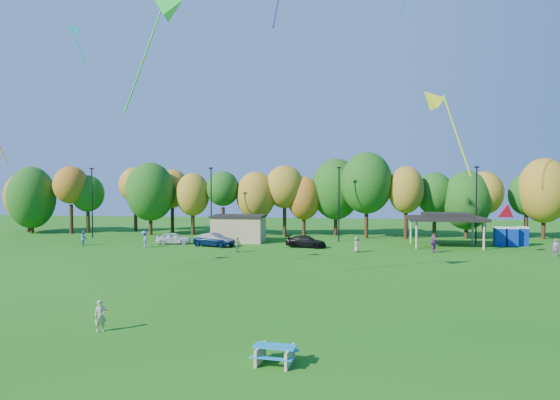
# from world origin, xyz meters

# --- Properties ---
(ground) EXTENTS (160.00, 160.00, 0.00)m
(ground) POSITION_xyz_m (0.00, 0.00, 0.00)
(ground) COLOR #19600F
(ground) RESTS_ON ground
(tree_line) EXTENTS (93.57, 10.55, 11.15)m
(tree_line) POSITION_xyz_m (-1.03, 45.51, 5.91)
(tree_line) COLOR black
(tree_line) RESTS_ON ground
(lamp_posts) EXTENTS (64.50, 0.25, 9.09)m
(lamp_posts) POSITION_xyz_m (2.00, 40.00, 4.90)
(lamp_posts) COLOR black
(lamp_posts) RESTS_ON ground
(utility_building) EXTENTS (6.30, 4.30, 3.25)m
(utility_building) POSITION_xyz_m (-10.00, 38.00, 1.64)
(utility_building) COLOR tan
(utility_building) RESTS_ON ground
(pavilion) EXTENTS (8.20, 6.20, 3.77)m
(pavilion) POSITION_xyz_m (14.00, 37.00, 3.23)
(pavilion) COLOR tan
(pavilion) RESTS_ON ground
(porta_potties) EXTENTS (3.75, 1.80, 2.18)m
(porta_potties) POSITION_xyz_m (21.40, 38.28, 1.10)
(porta_potties) COLOR #0B2A96
(porta_potties) RESTS_ON ground
(picnic_table) EXTENTS (1.84, 1.58, 0.73)m
(picnic_table) POSITION_xyz_m (0.37, -1.63, 0.42)
(picnic_table) COLOR tan
(picnic_table) RESTS_ON ground
(kite_flyer) EXTENTS (0.66, 0.60, 1.52)m
(kite_flyer) POSITION_xyz_m (-8.58, 1.42, 0.76)
(kite_flyer) COLOR tan
(kite_flyer) RESTS_ON ground
(car_a) EXTENTS (4.26, 2.38, 1.37)m
(car_a) POSITION_xyz_m (-17.07, 34.84, 0.68)
(car_a) COLOR white
(car_a) RESTS_ON ground
(car_b) EXTENTS (4.75, 2.76, 1.48)m
(car_b) POSITION_xyz_m (-11.81, 33.42, 0.74)
(car_b) COLOR gray
(car_b) RESTS_ON ground
(car_c) EXTENTS (5.35, 3.62, 1.36)m
(car_c) POSITION_xyz_m (-11.72, 33.51, 0.68)
(car_c) COLOR #0B2044
(car_c) RESTS_ON ground
(car_d) EXTENTS (4.81, 2.83, 1.31)m
(car_d) POSITION_xyz_m (-1.49, 33.94, 0.65)
(car_d) COLOR black
(car_d) RESTS_ON ground
(far_person_0) EXTENTS (1.00, 0.96, 1.63)m
(far_person_0) POSITION_xyz_m (-26.85, 32.25, 0.82)
(far_person_0) COLOR teal
(far_person_0) RESTS_ON ground
(far_person_1) EXTENTS (1.25, 1.38, 1.86)m
(far_person_1) POSITION_xyz_m (-19.14, 31.25, 0.93)
(far_person_1) COLOR #5D57BF
(far_person_1) RESTS_ON ground
(far_person_2) EXTENTS (0.97, 0.69, 1.53)m
(far_person_2) POSITION_xyz_m (-8.12, 29.08, 0.77)
(far_person_2) COLOR #5D8753
(far_person_2) RESTS_ON ground
(far_person_3) EXTENTS (1.50, 1.62, 1.81)m
(far_person_3) POSITION_xyz_m (11.86, 31.64, 0.90)
(far_person_3) COLOR #994096
(far_person_3) RESTS_ON ground
(far_person_4) EXTENTS (0.74, 0.69, 1.69)m
(far_person_4) POSITION_xyz_m (23.16, 30.61, 0.85)
(far_person_4) COLOR #A34DA2
(far_person_4) RESTS_ON ground
(far_person_5) EXTENTS (0.89, 0.93, 1.60)m
(far_person_5) POSITION_xyz_m (4.03, 30.82, 0.80)
(far_person_5) COLOR #7D7C55
(far_person_5) RESTS_ON ground
(kite_3) EXTENTS (0.87, 1.15, 1.13)m
(kite_3) POSITION_xyz_m (10.83, 4.55, 5.89)
(kite_3) COLOR red
(kite_4) EXTENTS (3.35, 1.65, 5.49)m
(kite_4) POSITION_xyz_m (8.03, 9.64, 12.10)
(kite_4) COLOR #F1F81A
(kite_13) EXTENTS (4.54, 2.05, 7.59)m
(kite_13) POSITION_xyz_m (-7.50, 8.67, 17.91)
(kite_13) COLOR green
(kite_14) EXTENTS (2.24, 2.16, 4.35)m
(kite_14) POSITION_xyz_m (-23.92, 25.71, 22.35)
(kite_14) COLOR #0ED2BD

